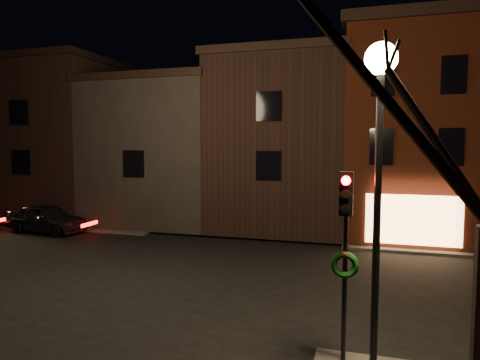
{
  "coord_description": "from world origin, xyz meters",
  "views": [
    {
      "loc": [
        5.98,
        -14.45,
        4.71
      ],
      "look_at": [
        0.8,
        3.05,
        3.2
      ],
      "focal_mm": 32.0,
      "sensor_mm": 36.0,
      "label": 1
    }
  ],
  "objects": [
    {
      "name": "ground",
      "position": [
        0.0,
        0.0,
        0.0
      ],
      "size": [
        120.0,
        120.0,
        0.0
      ],
      "primitive_type": "plane",
      "color": "black",
      "rests_on": "ground"
    },
    {
      "name": "corner_building",
      "position": [
        8.0,
        9.47,
        5.4
      ],
      "size": [
        6.5,
        8.5,
        10.5
      ],
      "color": "#49190D",
      "rests_on": "ground"
    },
    {
      "name": "sidewalk_far_left",
      "position": [
        -20.0,
        20.0,
        0.06
      ],
      "size": [
        30.0,
        30.0,
        0.12
      ],
      "primitive_type": "cube",
      "color": "#2D2B28",
      "rests_on": "ground"
    },
    {
      "name": "row_building_a",
      "position": [
        1.5,
        10.5,
        4.83
      ],
      "size": [
        7.3,
        10.3,
        9.4
      ],
      "color": "black",
      "rests_on": "ground"
    },
    {
      "name": "row_building_c",
      "position": [
        -13.0,
        10.5,
        5.08
      ],
      "size": [
        7.3,
        10.3,
        9.9
      ],
      "color": "black",
      "rests_on": "ground"
    },
    {
      "name": "street_lamp_near",
      "position": [
        6.2,
        -6.0,
        5.18
      ],
      "size": [
        0.6,
        0.6,
        6.48
      ],
      "color": "black",
      "rests_on": "sidewalk_near_right"
    },
    {
      "name": "traffic_signal",
      "position": [
        5.6,
        -5.51,
        2.81
      ],
      "size": [
        0.58,
        0.38,
        4.05
      ],
      "color": "black",
      "rests_on": "sidewalk_near_right"
    },
    {
      "name": "row_building_b",
      "position": [
        -5.75,
        10.5,
        4.33
      ],
      "size": [
        7.8,
        10.3,
        8.4
      ],
      "color": "black",
      "rests_on": "ground"
    },
    {
      "name": "parked_car_a",
      "position": [
        -10.46,
        4.36,
        0.77
      ],
      "size": [
        4.69,
        2.29,
        1.54
      ],
      "primitive_type": "imported",
      "rotation": [
        0.0,
        0.0,
        1.46
      ],
      "color": "black",
      "rests_on": "ground"
    }
  ]
}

